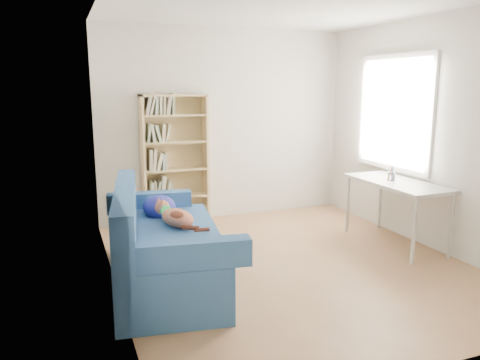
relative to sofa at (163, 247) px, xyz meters
name	(u,v)px	position (x,y,z in m)	size (l,w,h in m)	color
ground	(289,264)	(1.32, 0.00, -0.35)	(4.00, 4.00, 0.00)	#986A44
room_shell	(299,105)	(1.42, 0.04, 1.28)	(3.54, 4.04, 2.62)	silver
sofa	(163,247)	(0.00, 0.00, 0.00)	(1.19, 2.04, 0.94)	#244D83
bookshelf	(175,166)	(0.57, 1.85, 0.44)	(0.86, 0.27, 1.72)	tan
desk	(397,187)	(2.76, 0.12, 0.33)	(0.59, 1.29, 0.75)	silver
pen_cup	(391,175)	(2.74, 0.21, 0.46)	(0.09, 0.09, 0.17)	white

